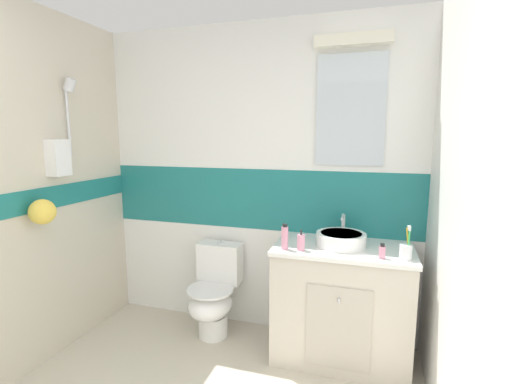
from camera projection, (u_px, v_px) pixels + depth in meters
wall_back_tiled at (259, 179)px, 2.99m from camera, size 3.20×0.20×2.50m
wall_right_plain at (493, 230)px, 1.43m from camera, size 0.10×3.48×2.50m
vanity_cabinet at (341, 302)px, 2.61m from camera, size 0.95×0.57×0.85m
sink_basin at (341, 239)px, 2.55m from camera, size 0.35×0.39×0.19m
toilet at (214, 293)px, 2.94m from camera, size 0.37×0.50×0.75m
toothbrush_cup at (406, 250)px, 2.26m from camera, size 0.08×0.08×0.22m
soap_dispenser at (301, 242)px, 2.45m from camera, size 0.05×0.05×0.15m
perfume_flask_small at (382, 251)px, 2.28m from camera, size 0.04×0.03×0.10m
deodorant_spray_can at (285, 237)px, 2.46m from camera, size 0.05×0.05×0.18m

